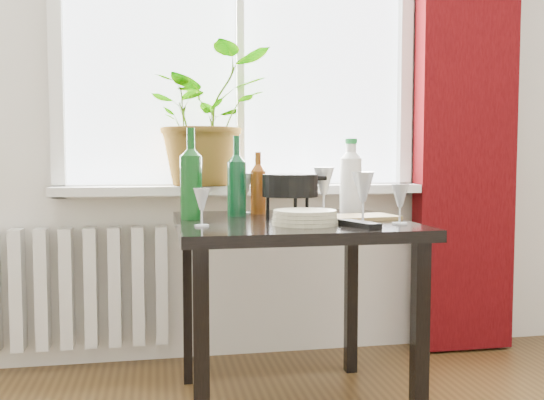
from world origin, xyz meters
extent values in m
cube|color=white|center=(0.00, 2.22, 1.60)|extent=(1.72, 0.08, 1.62)
cube|color=silver|center=(0.00, 2.15, 0.82)|extent=(1.72, 0.20, 0.04)
cube|color=#3B0507|center=(1.12, 2.12, 1.30)|extent=(0.50, 0.12, 2.56)
cube|color=silver|center=(-0.75, 2.18, 0.38)|extent=(0.80, 0.10, 0.55)
cube|color=black|center=(0.10, 1.55, 0.72)|extent=(0.85, 0.85, 0.04)
cube|color=black|center=(-0.27, 1.19, 0.35)|extent=(0.05, 0.05, 0.70)
cube|color=black|center=(-0.27, 1.92, 0.35)|extent=(0.05, 0.05, 0.70)
cube|color=black|center=(0.46, 1.19, 0.35)|extent=(0.05, 0.05, 0.70)
cube|color=black|center=(0.46, 1.92, 0.35)|extent=(0.05, 0.05, 0.70)
imported|color=#477F22|center=(-0.17, 2.15, 1.16)|extent=(0.71, 0.67, 0.63)
cylinder|color=beige|center=(0.12, 1.38, 0.77)|extent=(0.29, 0.29, 0.05)
cube|color=black|center=(0.28, 1.27, 0.75)|extent=(0.10, 0.19, 0.02)
cube|color=olive|center=(0.37, 1.52, 0.75)|extent=(0.29, 0.21, 0.01)
camera|label=1|loc=(-0.39, -0.68, 0.97)|focal=40.00mm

